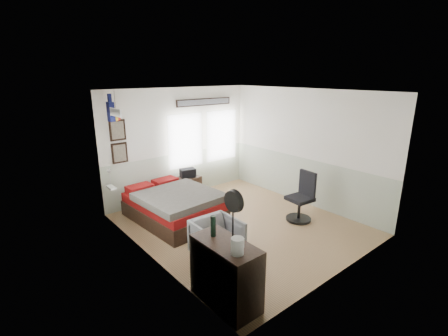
# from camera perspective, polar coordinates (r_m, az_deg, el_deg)

# --- Properties ---
(ground_plane) EXTENTS (4.00, 4.50, 0.01)m
(ground_plane) POSITION_cam_1_polar(r_m,az_deg,el_deg) (6.84, 2.82, -9.91)
(ground_plane) COLOR #8C6749
(room_shell) EXTENTS (4.02, 4.52, 2.71)m
(room_shell) POSITION_cam_1_polar(r_m,az_deg,el_deg) (6.38, 1.37, 3.60)
(room_shell) COLOR silver
(room_shell) RESTS_ON ground_plane
(wall_decor) EXTENTS (3.55, 1.32, 1.44)m
(wall_decor) POSITION_cam_1_polar(r_m,az_deg,el_deg) (7.22, -14.32, 8.53)
(wall_decor) COLOR black
(wall_decor) RESTS_ON room_shell
(bed) EXTENTS (1.57, 2.11, 0.64)m
(bed) POSITION_cam_1_polar(r_m,az_deg,el_deg) (7.00, -8.78, -6.57)
(bed) COLOR black
(bed) RESTS_ON ground_plane
(dresser) EXTENTS (0.48, 1.00, 0.90)m
(dresser) POSITION_cam_1_polar(r_m,az_deg,el_deg) (4.56, 0.30, -17.97)
(dresser) COLOR black
(dresser) RESTS_ON ground_plane
(armchair) EXTENTS (0.75, 0.77, 0.68)m
(armchair) POSITION_cam_1_polar(r_m,az_deg,el_deg) (5.58, -1.22, -12.39)
(armchair) COLOR slate
(armchair) RESTS_ON ground_plane
(nightstand) EXTENTS (0.63, 0.54, 0.55)m
(nightstand) POSITION_cam_1_polar(r_m,az_deg,el_deg) (8.14, -6.31, -3.44)
(nightstand) COLOR black
(nightstand) RESTS_ON ground_plane
(task_chair) EXTENTS (0.53, 0.53, 1.06)m
(task_chair) POSITION_cam_1_polar(r_m,az_deg,el_deg) (7.07, 13.48, -5.59)
(task_chair) COLOR black
(task_chair) RESTS_ON ground_plane
(kettle) EXTENTS (0.19, 0.16, 0.21)m
(kettle) POSITION_cam_1_polar(r_m,az_deg,el_deg) (4.04, 2.38, -13.56)
(kettle) COLOR silver
(kettle) RESTS_ON dresser
(bottle) EXTENTS (0.07, 0.07, 0.29)m
(bottle) POSITION_cam_1_polar(r_m,az_deg,el_deg) (4.42, -1.91, -10.16)
(bottle) COLOR black
(bottle) RESTS_ON dresser
(stand_fan) EXTENTS (0.08, 0.30, 0.73)m
(stand_fan) POSITION_cam_1_polar(r_m,az_deg,el_deg) (4.08, 1.72, -6.03)
(stand_fan) COLOR black
(stand_fan) RESTS_ON dresser
(black_bag) EXTENTS (0.41, 0.31, 0.21)m
(black_bag) POSITION_cam_1_polar(r_m,az_deg,el_deg) (8.02, -6.39, -0.87)
(black_bag) COLOR black
(black_bag) RESTS_ON nightstand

